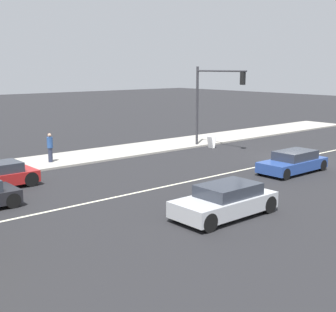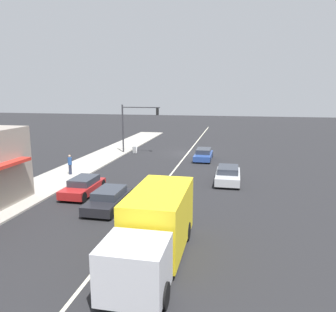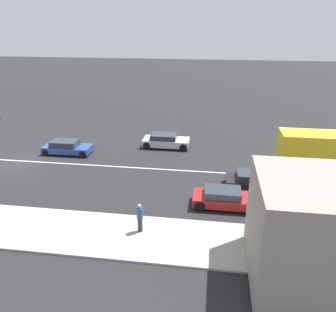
% 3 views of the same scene
% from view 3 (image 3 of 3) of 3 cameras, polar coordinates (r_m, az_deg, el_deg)
% --- Properties ---
extents(ground_plane, '(160.00, 160.00, 0.00)m').
position_cam_3_polar(ground_plane, '(26.00, 11.53, -3.03)').
color(ground_plane, '#232326').
extents(sidewalk_right, '(4.00, 73.00, 0.12)m').
position_cam_3_polar(sidewalk_right, '(18.31, 14.50, -15.09)').
color(sidewalk_right, '#A8A399').
rests_on(sidewalk_right, ground).
extents(lane_marking_center, '(0.16, 60.00, 0.01)m').
position_cam_3_polar(lane_marking_center, '(30.50, -24.48, -0.76)').
color(lane_marking_center, beige).
rests_on(lane_marking_center, ground).
extents(pedestrian, '(0.34, 0.34, 1.72)m').
position_cam_3_polar(pedestrian, '(18.35, -4.93, -10.56)').
color(pedestrian, '#282D42').
rests_on(pedestrian, sidewalk_right).
extents(delivery_truck, '(2.44, 7.50, 2.87)m').
position_cam_3_polar(delivery_truck, '(28.79, 25.48, 0.89)').
color(delivery_truck, silver).
rests_on(delivery_truck, ground).
extents(coupe_blue, '(1.76, 4.23, 1.20)m').
position_cam_3_polar(coupe_blue, '(30.48, -17.19, 1.47)').
color(coupe_blue, '#284793').
rests_on(coupe_blue, ground).
extents(sedan_silver, '(1.90, 4.28, 1.26)m').
position_cam_3_polar(sedan_silver, '(30.60, -0.42, 2.68)').
color(sedan_silver, '#B7BABF').
rests_on(sedan_silver, ground).
extents(hatchback_red, '(1.78, 4.12, 1.21)m').
position_cam_3_polar(hatchback_red, '(21.23, 9.87, -7.24)').
color(hatchback_red, '#AD1E1E').
rests_on(hatchback_red, ground).
extents(sedan_dark, '(1.86, 4.31, 1.19)m').
position_cam_3_polar(sedan_dark, '(23.91, 15.07, -4.19)').
color(sedan_dark, black).
rests_on(sedan_dark, ground).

